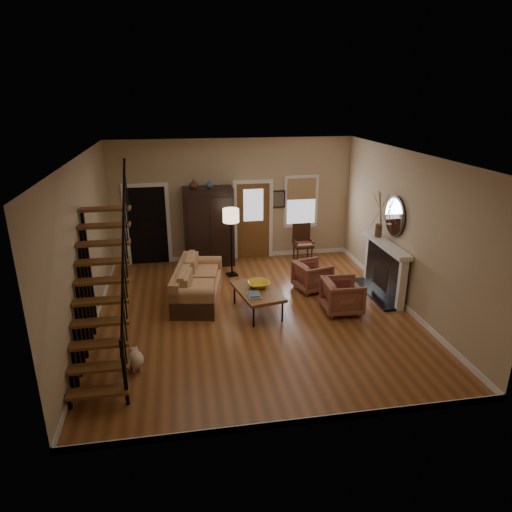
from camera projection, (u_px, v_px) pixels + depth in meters
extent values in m
plane|color=brown|center=(255.00, 314.00, 9.64)|extent=(7.00, 7.00, 0.00)
plane|color=white|center=(254.00, 155.00, 8.52)|extent=(7.00, 7.00, 0.00)
cube|color=tan|center=(233.00, 201.00, 12.32)|extent=(6.50, 0.04, 3.30)
cube|color=tan|center=(84.00, 248.00, 8.56)|extent=(0.04, 7.00, 3.30)
cube|color=tan|center=(406.00, 231.00, 9.60)|extent=(0.04, 7.00, 3.30)
cube|color=black|center=(148.00, 224.00, 12.30)|extent=(1.00, 0.36, 2.10)
cube|color=brown|center=(253.00, 221.00, 12.60)|extent=(0.90, 0.06, 2.10)
cube|color=silver|center=(301.00, 202.00, 12.63)|extent=(0.96, 0.06, 1.46)
cube|color=black|center=(386.00, 271.00, 10.41)|extent=(0.24, 1.60, 1.15)
cube|color=white|center=(386.00, 245.00, 10.18)|extent=(0.30, 1.95, 0.10)
cylinder|color=silver|center=(394.00, 216.00, 9.98)|extent=(0.05, 0.90, 0.90)
imported|color=#4C2619|center=(194.00, 184.00, 11.54)|extent=(0.24, 0.24, 0.25)
imported|color=#334C60|center=(209.00, 184.00, 11.61)|extent=(0.20, 0.20, 0.21)
imported|color=gold|center=(259.00, 284.00, 9.67)|extent=(0.46, 0.46, 0.11)
imported|color=maroon|center=(342.00, 296.00, 9.61)|extent=(0.82, 0.80, 0.72)
imported|color=maroon|center=(312.00, 276.00, 10.71)|extent=(0.92, 0.90, 0.69)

